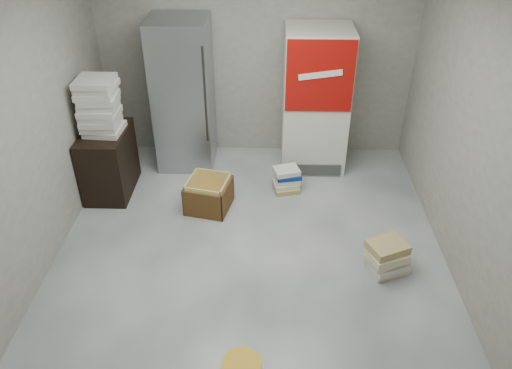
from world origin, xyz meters
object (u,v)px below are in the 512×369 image
object	(u,v)px
steel_fridge	(184,95)
cardboard_box	(209,196)
phonebook_stack_main	(287,180)
coke_cooler	(315,100)
wood_shelf	(109,162)

from	to	relation	value
steel_fridge	cardboard_box	distance (m)	1.38
phonebook_stack_main	cardboard_box	distance (m)	0.99
coke_cooler	phonebook_stack_main	world-z (taller)	coke_cooler
wood_shelf	cardboard_box	size ratio (longest dim) A/B	1.42
steel_fridge	phonebook_stack_main	world-z (taller)	steel_fridge
coke_cooler	phonebook_stack_main	xyz separation A→B (m)	(-0.35, -0.67, -0.75)
phonebook_stack_main	wood_shelf	bearing A→B (deg)	169.55
coke_cooler	wood_shelf	bearing A→B (deg)	-163.72
wood_shelf	phonebook_stack_main	distance (m)	2.15
wood_shelf	phonebook_stack_main	world-z (taller)	wood_shelf
wood_shelf	coke_cooler	bearing A→B (deg)	16.28
wood_shelf	cardboard_box	bearing A→B (deg)	-15.25
cardboard_box	coke_cooler	bearing A→B (deg)	52.61
cardboard_box	phonebook_stack_main	bearing A→B (deg)	35.76
cardboard_box	steel_fridge	bearing A→B (deg)	122.77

